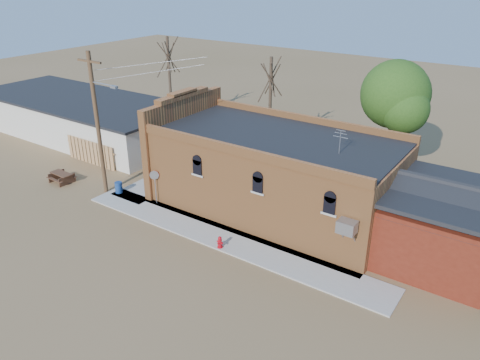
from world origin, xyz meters
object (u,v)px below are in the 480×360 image
Objects in this scene: brick_bar at (270,171)px; fire_hydrant at (220,242)px; stop_sign at (155,178)px; picnic_table at (62,176)px; trash_barrel at (119,187)px; utility_pole at (98,122)px.

brick_bar is 24.95× the size of fire_hydrant.
brick_bar is 6.99m from stop_sign.
picnic_table is (-13.81, 0.50, 0.04)m from fire_hydrant.
utility_pole is at bearing -160.45° from trash_barrel.
trash_barrel is at bearing 19.55° from utility_pole.
utility_pole is at bearing 12.78° from picnic_table.
fire_hydrant is at bearing -86.43° from brick_bar.
brick_bar reaches higher than stop_sign.
stop_sign is 3.04× the size of trash_barrel.
brick_bar is at bearing 24.07° from trash_barrel.
fire_hydrant is (10.13, -1.20, -4.37)m from utility_pole.
fire_hydrant reaches higher than picnic_table.
utility_pole is at bearing -156.31° from brick_bar.
utility_pole reaches higher than trash_barrel.
picnic_table is at bearing -169.24° from utility_pole.
trash_barrel is 0.43× the size of picnic_table.
stop_sign reaches higher than trash_barrel.
brick_bar reaches higher than picnic_table.
stop_sign is (3.88, 0.60, -3.01)m from utility_pole.
fire_hydrant is at bearing -9.20° from trash_barrel.
utility_pole is 12.52× the size of trash_barrel.
brick_bar is 14.49m from picnic_table.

